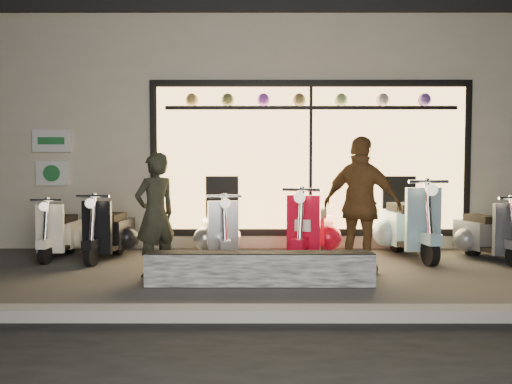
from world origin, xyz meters
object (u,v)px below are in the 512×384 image
(scooter_red, at_px, (313,231))
(woman, at_px, (361,205))
(man, at_px, (155,214))
(scooter_silver, at_px, (219,233))
(graffiti_barrier, at_px, (260,269))

(scooter_red, relative_size, woman, 0.82)
(man, xyz_separation_m, woman, (2.68, 0.09, 0.11))
(scooter_silver, height_order, scooter_red, scooter_red)
(scooter_silver, height_order, man, man)
(graffiti_barrier, distance_m, man, 1.56)
(scooter_silver, distance_m, man, 1.48)
(scooter_silver, xyz_separation_m, scooter_red, (1.44, -0.07, 0.04))
(scooter_silver, height_order, woman, woman)
(scooter_red, distance_m, man, 2.48)
(scooter_red, relative_size, man, 0.93)
(scooter_silver, xyz_separation_m, woman, (1.96, -1.13, 0.52))
(graffiti_barrier, height_order, scooter_silver, scooter_silver)
(graffiti_barrier, relative_size, woman, 1.49)
(scooter_silver, bearing_deg, man, -132.23)
(graffiti_barrier, distance_m, scooter_silver, 1.87)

